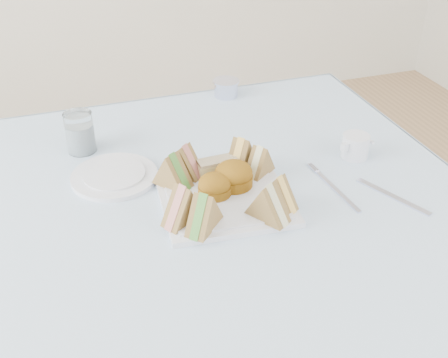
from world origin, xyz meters
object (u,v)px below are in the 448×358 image
object	(u,v)px
table	(222,328)
serving_plate	(224,198)
water_glass	(80,132)
creamer_jug	(355,146)

from	to	relation	value
table	serving_plate	xyz separation A→B (m)	(0.00, -0.01, 0.38)
water_glass	serving_plate	bearing A→B (deg)	-50.19
creamer_jug	table	bearing A→B (deg)	171.44
serving_plate	water_glass	bearing A→B (deg)	134.47
serving_plate	water_glass	xyz separation A→B (m)	(-0.24, 0.29, 0.04)
table	serving_plate	distance (m)	0.38
table	serving_plate	size ratio (longest dim) A/B	3.61
serving_plate	water_glass	size ratio (longest dim) A/B	2.65
serving_plate	creamer_jug	bearing A→B (deg)	16.25
table	creamer_jug	distance (m)	0.53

